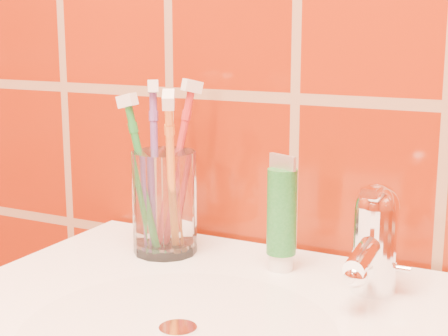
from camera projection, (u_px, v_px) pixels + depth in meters
The scene contains 7 objects.
glass_tumbler at pixel (164, 203), 0.85m from camera, with size 0.08×0.08×0.13m, color white.
toothpaste_tube at pixel (282, 217), 0.79m from camera, with size 0.04×0.03×0.14m.
faucet at pixel (375, 236), 0.72m from camera, with size 0.05×0.11×0.12m.
toothbrush_0 at pixel (144, 176), 0.85m from camera, with size 0.07×0.03×0.20m, color #217D30, non-canonical shape.
toothbrush_1 at pixel (171, 179), 0.81m from camera, with size 0.06×0.09×0.22m, color orange, non-canonical shape.
toothbrush_2 at pixel (177, 166), 0.87m from camera, with size 0.05×0.07×0.22m, color red, non-canonical shape.
toothbrush_3 at pixel (155, 168), 0.86m from camera, with size 0.04×0.05×0.22m, color #6E418D, non-canonical shape.
Camera 1 is at (0.31, 0.40, 1.13)m, focal length 55.00 mm.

